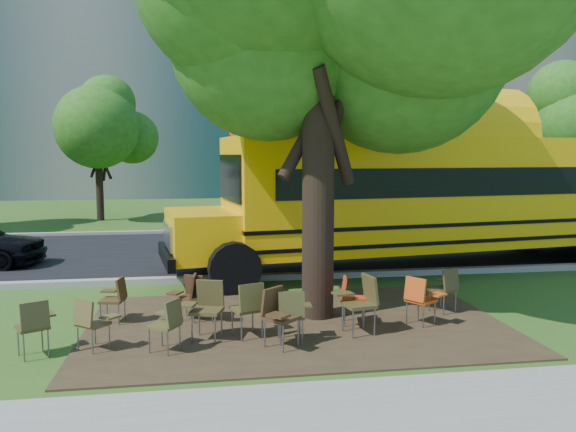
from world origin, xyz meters
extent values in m
plane|color=#2C541A|center=(0.00, 0.00, 0.00)|extent=(160.00, 160.00, 0.00)
cube|color=#382819|center=(1.00, -0.50, 0.01)|extent=(7.00, 4.50, 0.03)
cube|color=black|center=(0.00, 7.00, 0.02)|extent=(80.00, 8.00, 0.04)
cube|color=gray|center=(0.00, 3.00, 0.07)|extent=(80.00, 0.25, 0.14)
cube|color=gray|center=(0.00, 11.10, 0.07)|extent=(80.00, 0.25, 0.14)
cube|color=slate|center=(-8.00, 36.00, 11.00)|extent=(38.00, 16.00, 22.00)
cube|color=slate|center=(24.00, 38.00, 12.50)|extent=(30.00, 16.00, 25.00)
cylinder|color=black|center=(-5.00, 16.00, 1.75)|extent=(0.32, 0.32, 3.50)
sphere|color=#265B15|center=(-5.00, 16.00, 4.22)|extent=(4.80, 4.80, 4.80)
cylinder|color=black|center=(8.00, 14.00, 2.10)|extent=(0.38, 0.38, 4.20)
sphere|color=#265B15|center=(8.00, 14.00, 5.04)|extent=(5.60, 5.60, 5.60)
cylinder|color=black|center=(1.44, -0.14, 2.23)|extent=(0.56, 0.56, 4.46)
cube|color=#FFBB08|center=(6.10, 4.00, 1.96)|extent=(12.39, 4.47, 2.70)
cube|color=black|center=(6.43, 4.05, 2.26)|extent=(11.74, 4.42, 0.66)
cube|color=#FFBB08|center=(-0.58, 3.03, 1.10)|extent=(1.77, 2.61, 1.05)
cube|color=black|center=(6.10, 4.00, 1.27)|extent=(12.42, 4.50, 0.09)
cube|color=black|center=(6.10, 4.00, 0.86)|extent=(12.42, 4.50, 0.09)
cylinder|color=black|center=(0.08, 1.73, 0.55)|extent=(1.14, 0.49, 1.10)
cylinder|color=black|center=(-0.31, 4.46, 0.55)|extent=(1.14, 0.49, 1.10)
cylinder|color=black|center=(9.07, 5.82, 0.55)|extent=(1.14, 0.49, 1.10)
cylinder|color=black|center=(10.59, 6.04, 0.55)|extent=(1.14, 0.49, 1.10)
cube|color=#453E1E|center=(-3.00, -1.41, 0.43)|extent=(0.54, 0.53, 0.05)
cube|color=#453E1E|center=(-2.91, -1.57, 0.64)|extent=(0.38, 0.27, 0.38)
cube|color=#453E1E|center=(-2.86, -1.19, 0.55)|extent=(0.31, 0.34, 0.03)
cylinder|color=slate|center=(-3.22, -1.35, 0.22)|extent=(0.02, 0.02, 0.43)
cylinder|color=slate|center=(-2.78, -1.48, 0.22)|extent=(0.02, 0.02, 0.43)
cube|color=brown|center=(-2.18, -1.32, 0.41)|extent=(0.53, 0.53, 0.05)
cube|color=brown|center=(-2.28, -1.45, 0.61)|extent=(0.34, 0.30, 0.37)
cube|color=brown|center=(-1.93, -1.36, 0.52)|extent=(0.32, 0.33, 0.03)
cylinder|color=slate|center=(-2.20, -1.10, 0.21)|extent=(0.02, 0.02, 0.41)
cylinder|color=slate|center=(-2.16, -1.54, 0.21)|extent=(0.02, 0.02, 0.41)
cube|color=#4F4B22|center=(-1.14, -1.56, 0.41)|extent=(0.52, 0.52, 0.05)
cube|color=#4F4B22|center=(-0.99, -1.65, 0.62)|extent=(0.26, 0.36, 0.37)
cube|color=#4F4B22|center=(-1.13, -1.31, 0.53)|extent=(0.33, 0.31, 0.03)
cylinder|color=slate|center=(-1.35, -1.62, 0.21)|extent=(0.02, 0.02, 0.41)
cylinder|color=slate|center=(-0.92, -1.51, 0.21)|extent=(0.02, 0.02, 0.41)
cube|color=#453D1E|center=(-0.52, -1.13, 0.48)|extent=(0.56, 0.55, 0.05)
cube|color=#453D1E|center=(-0.46, -0.95, 0.72)|extent=(0.44, 0.23, 0.43)
cube|color=#453D1E|center=(-0.81, -1.20, 0.61)|extent=(0.32, 0.36, 0.03)
cylinder|color=slate|center=(-0.40, -1.36, 0.24)|extent=(0.03, 0.03, 0.48)
cylinder|color=slate|center=(-0.64, -0.90, 0.24)|extent=(0.03, 0.03, 0.48)
cube|color=#413F1C|center=(0.74, -1.43, 0.44)|extent=(0.43, 0.41, 0.05)
cube|color=#413F1C|center=(0.73, -1.60, 0.65)|extent=(0.39, 0.11, 0.39)
cube|color=#413F1C|center=(0.98, -1.30, 0.56)|extent=(0.23, 0.28, 0.03)
cylinder|color=slate|center=(0.59, -1.25, 0.22)|extent=(0.02, 0.02, 0.44)
cylinder|color=slate|center=(0.90, -1.60, 0.22)|extent=(0.02, 0.02, 0.44)
cube|color=#402A17|center=(0.58, -1.65, 0.47)|extent=(0.61, 0.61, 0.05)
cube|color=#402A17|center=(0.45, -1.51, 0.70)|extent=(0.38, 0.35, 0.42)
cube|color=#402A17|center=(0.49, -1.92, 0.60)|extent=(0.37, 0.37, 0.03)
cylinder|color=slate|center=(0.83, -1.66, 0.24)|extent=(0.03, 0.03, 0.47)
cylinder|color=slate|center=(0.32, -1.63, 0.24)|extent=(0.03, 0.03, 0.47)
cube|color=#443D1D|center=(1.89, -1.21, 0.50)|extent=(0.52, 0.54, 0.06)
cube|color=#443D1D|center=(2.08, -1.18, 0.75)|extent=(0.18, 0.46, 0.45)
cube|color=#443D1D|center=(1.68, -0.98, 0.64)|extent=(0.35, 0.30, 0.03)
cylinder|color=slate|center=(1.73, -1.43, 0.25)|extent=(0.03, 0.03, 0.50)
cylinder|color=slate|center=(2.04, -0.99, 0.25)|extent=(0.03, 0.03, 0.50)
cube|color=#CE4D15|center=(3.07, -0.87, 0.44)|extent=(0.55, 0.56, 0.05)
cube|color=#CE4D15|center=(2.93, -0.97, 0.66)|extent=(0.29, 0.38, 0.39)
cube|color=#CE4D15|center=(3.32, -0.99, 0.56)|extent=(0.35, 0.33, 0.03)
cylinder|color=slate|center=(3.12, -0.64, 0.22)|extent=(0.02, 0.02, 0.44)
cylinder|color=slate|center=(3.03, -1.10, 0.22)|extent=(0.02, 0.02, 0.44)
cube|color=#473319|center=(-2.11, 0.02, 0.41)|extent=(0.44, 0.45, 0.05)
cube|color=#473319|center=(-1.94, -0.01, 0.62)|extent=(0.16, 0.38, 0.37)
cube|color=#473319|center=(-2.19, 0.26, 0.52)|extent=(0.29, 0.25, 0.03)
cylinder|color=slate|center=(-2.29, -0.10, 0.21)|extent=(0.02, 0.02, 0.41)
cylinder|color=slate|center=(-1.92, 0.15, 0.21)|extent=(0.02, 0.02, 0.41)
cube|color=#442918|center=(-0.80, -0.03, 0.41)|extent=(0.51, 0.50, 0.05)
cube|color=#442918|center=(-0.72, 0.12, 0.61)|extent=(0.36, 0.25, 0.37)
cube|color=#442918|center=(-1.05, -0.04, 0.52)|extent=(0.30, 0.32, 0.03)
cylinder|color=slate|center=(-0.73, -0.23, 0.20)|extent=(0.02, 0.02, 0.41)
cylinder|color=slate|center=(-0.86, 0.18, 0.20)|extent=(0.02, 0.02, 0.41)
cube|color=#412617|center=(-0.57, -0.08, 0.43)|extent=(0.42, 0.43, 0.05)
cube|color=#412617|center=(-0.74, -0.06, 0.64)|extent=(0.12, 0.39, 0.38)
cube|color=#412617|center=(-0.45, -0.32, 0.55)|extent=(0.29, 0.23, 0.03)
cylinder|color=slate|center=(-0.39, 0.07, 0.22)|extent=(0.02, 0.02, 0.43)
cylinder|color=slate|center=(-0.74, -0.23, 0.22)|extent=(0.02, 0.02, 0.43)
cube|color=#4A4720|center=(0.11, -1.07, 0.47)|extent=(0.56, 0.54, 0.05)
cube|color=#4A4720|center=(0.17, -1.25, 0.70)|extent=(0.43, 0.24, 0.42)
cube|color=#4A4720|center=(0.30, -0.85, 0.60)|extent=(0.32, 0.35, 0.03)
cylinder|color=slate|center=(-0.12, -0.97, 0.24)|extent=(0.03, 0.03, 0.47)
cylinder|color=slate|center=(0.34, -1.18, 0.24)|extent=(0.03, 0.03, 0.47)
cube|color=red|center=(1.95, -0.71, 0.43)|extent=(0.45, 0.47, 0.05)
cube|color=red|center=(1.78, -0.67, 0.64)|extent=(0.16, 0.40, 0.39)
cube|color=red|center=(2.03, -0.96, 0.55)|extent=(0.30, 0.26, 0.03)
cylinder|color=slate|center=(2.14, -0.58, 0.22)|extent=(0.02, 0.02, 0.43)
cylinder|color=slate|center=(1.75, -0.84, 0.22)|extent=(0.02, 0.02, 0.43)
cube|color=#43381D|center=(3.76, -0.22, 0.44)|extent=(0.54, 0.53, 0.05)
cube|color=#43381D|center=(3.84, -0.37, 0.65)|extent=(0.39, 0.26, 0.39)
cube|color=#43381D|center=(3.90, 0.01, 0.55)|extent=(0.31, 0.34, 0.03)
cylinder|color=slate|center=(3.54, -0.14, 0.22)|extent=(0.02, 0.02, 0.44)
cylinder|color=slate|center=(3.98, -0.29, 0.22)|extent=(0.02, 0.02, 0.44)
camera|label=1|loc=(-0.58, -9.69, 2.88)|focal=35.00mm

